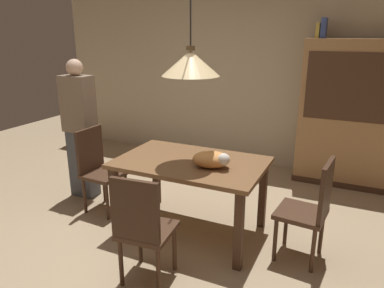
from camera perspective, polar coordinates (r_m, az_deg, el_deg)
The scene contains 12 objects.
ground at distance 3.55m, azimuth -4.73°, elevation -15.58°, with size 10.00×10.00×0.00m, color tan.
back_wall at distance 5.46m, azimuth 9.03°, elevation 12.08°, with size 6.40×0.10×2.90m, color beige.
dining_table at distance 3.48m, azimuth -0.20°, elevation -4.22°, with size 1.40×0.90×0.75m.
chair_near_front at distance 2.84m, azimuth -7.81°, elevation -12.68°, with size 0.44×0.44×0.93m.
chair_left_side at distance 4.11m, azimuth -14.59°, elevation -3.42°, with size 0.42×0.42×0.93m.
chair_right_side at distance 3.25m, azimuth 18.28°, elevation -9.39°, with size 0.44×0.44×0.93m.
cat_sleeping at distance 3.25m, azimuth 3.22°, elevation -2.45°, with size 0.40×0.31×0.16m.
pendant_lamp at distance 3.25m, azimuth -0.22°, elevation 12.68°, with size 0.52×0.52×1.30m.
hutch_bookcase at distance 5.00m, azimuth 22.98°, elevation 3.96°, with size 1.12×0.45×1.85m.
book_yellow_short at distance 4.93m, azimuth 19.30°, elevation 16.54°, with size 0.04×0.20×0.18m, color gold.
book_blue_wide at distance 4.92m, azimuth 20.12°, elevation 16.82°, with size 0.06×0.24×0.24m, color #384C93.
person_standing at distance 4.43m, azimuth -17.21°, elevation 2.14°, with size 0.36×0.22×1.64m.
Camera 1 is at (1.51, -2.57, 1.92)m, focal length 33.80 mm.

